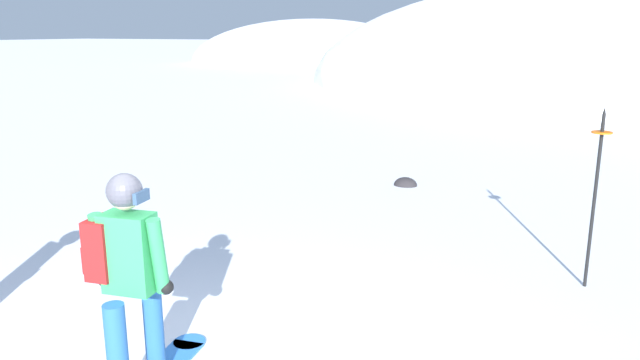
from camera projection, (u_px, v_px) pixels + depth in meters
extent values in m
ellipsoid|color=white|center=(313.00, 62.00, 51.54)|extent=(21.04, 18.94, 7.24)
cylinder|color=blue|center=(189.00, 342.00, 5.28)|extent=(0.28, 0.28, 0.02)
cylinder|color=#235699|center=(154.00, 327.00, 4.67)|extent=(0.15, 0.15, 0.82)
cylinder|color=#235699|center=(118.00, 358.00, 4.22)|extent=(0.15, 0.15, 0.82)
cube|color=#2D9351|center=(129.00, 253.00, 4.28)|extent=(0.39, 0.27, 0.58)
cylinder|color=#2D9351|center=(101.00, 250.00, 4.34)|extent=(0.13, 0.19, 0.57)
cylinder|color=#2D9351|center=(158.00, 256.00, 4.22)|extent=(0.13, 0.19, 0.57)
sphere|color=black|center=(105.00, 280.00, 4.44)|extent=(0.11, 0.11, 0.11)
sphere|color=black|center=(166.00, 287.00, 4.31)|extent=(0.11, 0.11, 0.11)
cube|color=maroon|center=(105.00, 248.00, 4.32)|extent=(0.22, 0.30, 0.44)
cube|color=maroon|center=(94.00, 257.00, 4.37)|extent=(0.09, 0.21, 0.20)
sphere|color=beige|center=(125.00, 195.00, 4.17)|extent=(0.21, 0.21, 0.21)
sphere|color=#4C4C56|center=(124.00, 191.00, 4.17)|extent=(0.25, 0.25, 0.25)
cube|color=navy|center=(141.00, 197.00, 4.14)|extent=(0.06, 0.17, 0.08)
cylinder|color=black|center=(594.00, 203.00, 6.25)|extent=(0.04, 0.04, 1.85)
cylinder|color=orange|center=(602.00, 132.00, 6.07)|extent=(0.20, 0.20, 0.02)
cone|color=black|center=(605.00, 111.00, 6.01)|extent=(0.04, 0.04, 0.08)
ellipsoid|color=#282628|center=(405.00, 185.00, 10.67)|extent=(0.42, 0.35, 0.29)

